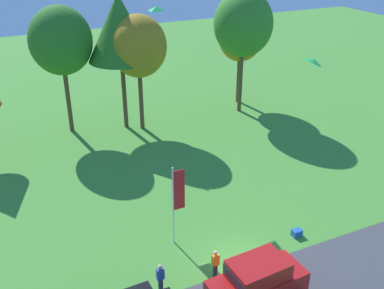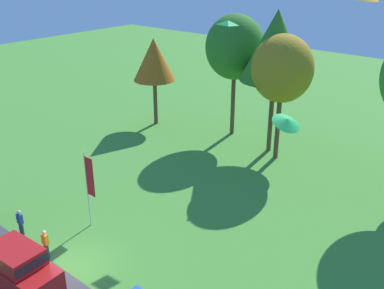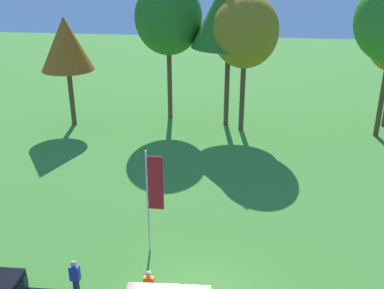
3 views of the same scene
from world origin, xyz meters
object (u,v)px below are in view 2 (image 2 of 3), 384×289
(tree_right_of_center, at_px, (276,46))
(tree_lone_near, at_px, (282,69))
(person_on_lawn, at_px, (46,244))
(flag_banner, at_px, (89,181))
(kite_diamond_high_left, at_px, (228,23))
(kite_delta_trailing_tail, at_px, (287,121))
(car_suv_near_entrance, at_px, (17,266))
(person_beside_suv, at_px, (21,223))
(tree_far_left, at_px, (154,60))
(tree_left_of_center, at_px, (235,47))

(tree_right_of_center, relative_size, tree_lone_near, 1.16)
(person_on_lawn, relative_size, tree_right_of_center, 0.15)
(flag_banner, distance_m, kite_diamond_high_left, 12.50)
(kite_delta_trailing_tail, bearing_deg, car_suv_near_entrance, -136.36)
(person_beside_suv, distance_m, tree_far_left, 20.09)
(person_beside_suv, xyz_separation_m, flag_banner, (2.28, 3.24, 2.13))
(tree_right_of_center, bearing_deg, tree_far_left, -173.02)
(tree_lone_near, bearing_deg, car_suv_near_entrance, -94.78)
(kite_diamond_high_left, bearing_deg, kite_delta_trailing_tail, -39.24)
(flag_banner, relative_size, kite_delta_trailing_tail, 3.73)
(car_suv_near_entrance, xyz_separation_m, person_on_lawn, (-1.02, 2.15, -0.42))
(car_suv_near_entrance, height_order, kite_diamond_high_left, kite_diamond_high_left)
(person_on_lawn, height_order, tree_lone_near, tree_lone_near)
(tree_lone_near, bearing_deg, flag_banner, -102.10)
(flag_banner, bearing_deg, person_beside_suv, -125.06)
(tree_left_of_center, bearing_deg, car_suv_near_entrance, -80.46)
(flag_banner, bearing_deg, kite_delta_trailing_tail, 15.44)
(car_suv_near_entrance, relative_size, kite_diamond_high_left, 4.57)
(person_beside_suv, height_order, kite_delta_trailing_tail, kite_delta_trailing_tail)
(person_on_lawn, xyz_separation_m, person_beside_suv, (-2.80, 0.22, 0.00))
(kite_diamond_high_left, bearing_deg, car_suv_near_entrance, -94.36)
(tree_left_of_center, height_order, flag_banner, tree_left_of_center)
(tree_lone_near, xyz_separation_m, kite_diamond_high_left, (-0.62, -6.11, 3.90))
(kite_diamond_high_left, relative_size, kite_delta_trailing_tail, 0.81)
(car_suv_near_entrance, relative_size, tree_far_left, 0.59)
(car_suv_near_entrance, distance_m, tree_lone_near, 21.83)
(tree_right_of_center, distance_m, kite_diamond_high_left, 7.46)
(kite_diamond_high_left, bearing_deg, person_on_lawn, -99.60)
(tree_far_left, bearing_deg, tree_right_of_center, 6.98)
(tree_right_of_center, xyz_separation_m, tree_lone_near, (1.16, -0.89, -1.40))
(tree_right_of_center, height_order, kite_delta_trailing_tail, tree_right_of_center)
(tree_lone_near, distance_m, kite_diamond_high_left, 7.28)
(person_on_lawn, distance_m, flag_banner, 4.10)
(car_suv_near_entrance, distance_m, person_on_lawn, 2.42)
(tree_left_of_center, bearing_deg, flag_banner, -82.38)
(tree_right_of_center, bearing_deg, flag_banner, -97.48)
(tree_right_of_center, height_order, tree_lone_near, tree_right_of_center)
(person_beside_suv, height_order, tree_far_left, tree_far_left)
(kite_diamond_high_left, bearing_deg, tree_far_left, 154.86)
(kite_delta_trailing_tail, bearing_deg, person_beside_suv, -154.28)
(person_beside_suv, xyz_separation_m, tree_left_of_center, (-0.05, 20.63, 6.77))
(person_beside_suv, xyz_separation_m, kite_delta_trailing_tail, (12.73, 6.13, 7.40))
(tree_left_of_center, distance_m, kite_diamond_high_left, 10.11)
(person_beside_suv, relative_size, kite_diamond_high_left, 1.66)
(tree_left_of_center, xyz_separation_m, kite_delta_trailing_tail, (12.78, -14.49, 0.63))
(car_suv_near_entrance, distance_m, kite_delta_trailing_tail, 14.16)
(tree_left_of_center, bearing_deg, kite_delta_trailing_tail, -48.60)
(person_on_lawn, distance_m, tree_lone_near, 20.01)
(kite_diamond_high_left, distance_m, kite_delta_trailing_tail, 10.41)
(tree_far_left, xyz_separation_m, kite_diamond_high_left, (11.95, -5.61, 4.93))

